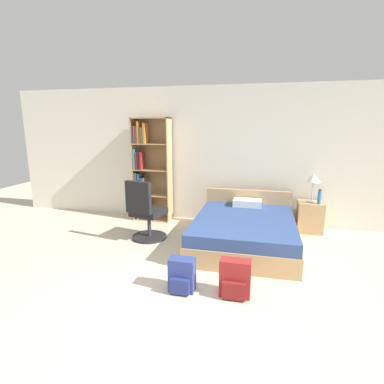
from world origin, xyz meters
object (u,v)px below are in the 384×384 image
Objects in this scene: nightstand at (310,217)px; backpack_blue at (182,276)px; office_chair at (146,214)px; backpack_red at (235,279)px; bed at (244,230)px; water_bottle at (319,197)px; table_lamp at (313,179)px; bookshelf at (147,172)px.

nightstand is 1.40× the size of backpack_blue.
backpack_blue is (0.99, -1.39, -0.26)m from office_chair.
office_chair is 2.11m from backpack_red.
water_bottle reaches higher than bed.
bed is at bearing -141.25° from table_lamp.
backpack_red is at bearing 2.64° from backpack_blue.
backpack_red is at bearing -90.13° from bed.
table_lamp is at bearing 21.61° from office_chair.
bed is 1.59m from table_lamp.
table_lamp is at bearing 65.92° from nightstand.
table_lamp reaches higher than backpack_blue.
office_chair is (0.38, -1.08, -0.52)m from bookshelf.
nightstand is at bearing -114.08° from table_lamp.
bookshelf reaches higher than office_chair.
table_lamp reaches higher than office_chair.
table_lamp is 1.33× the size of backpack_blue.
table_lamp is 0.33m from water_bottle.
backpack_blue is (1.38, -2.47, -0.78)m from bookshelf.
bed is 3.60× the size of nightstand.
water_bottle is (0.10, -0.11, -0.29)m from table_lamp.
table_lamp is (2.71, 1.07, 0.51)m from office_chair.
bed is 1.62m from office_chair.
bed is at bearing 89.87° from backpack_red.
bed is 1.68m from backpack_blue.
backpack_red is (-1.22, -2.32, -0.47)m from water_bottle.
office_chair is 2.62× the size of backpack_blue.
bookshelf is 3.89× the size of table_lamp.
bed reaches higher than backpack_blue.
backpack_blue is (-0.61, -1.57, -0.05)m from bed.
office_chair is at bearing 125.60° from backpack_blue.
water_bottle is 2.66m from backpack_red.
bed is 1.54m from backpack_red.
nightstand is 0.42m from water_bottle.
nightstand reaches higher than backpack_red.
backpack_blue is at bearing -60.85° from bookshelf.
backpack_red is at bearing -117.70° from water_bottle.
backpack_red reaches higher than backpack_blue.
office_chair reaches higher than water_bottle.
office_chair reaches higher than backpack_red.
nightstand is at bearing 21.32° from office_chair.
bookshelf is 5.16× the size of backpack_blue.
water_bottle is (2.81, 0.96, 0.22)m from office_chair.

